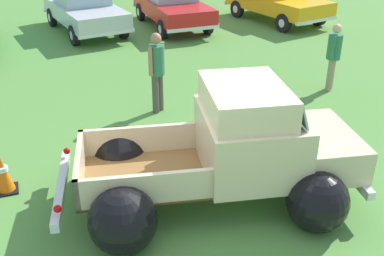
{
  "coord_description": "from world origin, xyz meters",
  "views": [
    {
      "loc": [
        -2.37,
        -5.65,
        4.36
      ],
      "look_at": [
        0.0,
        0.7,
        0.95
      ],
      "focal_mm": 42.97,
      "sensor_mm": 36.0,
      "label": 1
    }
  ],
  "objects_px": {
    "spectator_0": "(157,68)",
    "show_car_3": "(277,1)",
    "show_car_2": "(172,5)",
    "show_car_1": "(84,10)",
    "lane_cone_0": "(4,175)",
    "vintage_pickup_truck": "(232,156)",
    "spectator_1": "(334,53)"
  },
  "relations": [
    {
      "from": "spectator_1",
      "to": "lane_cone_0",
      "type": "height_order",
      "value": "spectator_1"
    },
    {
      "from": "show_car_1",
      "to": "spectator_0",
      "type": "distance_m",
      "value": 7.55
    },
    {
      "from": "show_car_2",
      "to": "vintage_pickup_truck",
      "type": "bearing_deg",
      "value": -13.96
    },
    {
      "from": "show_car_2",
      "to": "spectator_0",
      "type": "relative_size",
      "value": 2.48
    },
    {
      "from": "show_car_1",
      "to": "lane_cone_0",
      "type": "relative_size",
      "value": 7.52
    },
    {
      "from": "spectator_0",
      "to": "show_car_3",
      "type": "bearing_deg",
      "value": -82.84
    },
    {
      "from": "spectator_1",
      "to": "show_car_2",
      "type": "bearing_deg",
      "value": 149.66
    },
    {
      "from": "spectator_0",
      "to": "lane_cone_0",
      "type": "relative_size",
      "value": 2.87
    },
    {
      "from": "show_car_1",
      "to": "lane_cone_0",
      "type": "distance_m",
      "value": 10.11
    },
    {
      "from": "show_car_1",
      "to": "show_car_2",
      "type": "bearing_deg",
      "value": 73.77
    },
    {
      "from": "show_car_3",
      "to": "spectator_1",
      "type": "bearing_deg",
      "value": -30.85
    },
    {
      "from": "show_car_1",
      "to": "lane_cone_0",
      "type": "bearing_deg",
      "value": -25.25
    },
    {
      "from": "show_car_2",
      "to": "show_car_3",
      "type": "relative_size",
      "value": 0.98
    },
    {
      "from": "show_car_1",
      "to": "spectator_0",
      "type": "height_order",
      "value": "spectator_0"
    },
    {
      "from": "show_car_3",
      "to": "spectator_0",
      "type": "xyz_separation_m",
      "value": [
        -6.75,
        -6.53,
        0.26
      ]
    },
    {
      "from": "show_car_1",
      "to": "show_car_3",
      "type": "distance_m",
      "value": 7.27
    },
    {
      "from": "show_car_3",
      "to": "lane_cone_0",
      "type": "distance_m",
      "value": 13.28
    },
    {
      "from": "show_car_3",
      "to": "lane_cone_0",
      "type": "relative_size",
      "value": 7.27
    },
    {
      "from": "show_car_2",
      "to": "show_car_1",
      "type": "bearing_deg",
      "value": -97.81
    },
    {
      "from": "spectator_1",
      "to": "vintage_pickup_truck",
      "type": "bearing_deg",
      "value": -95.38
    },
    {
      "from": "show_car_3",
      "to": "spectator_0",
      "type": "height_order",
      "value": "spectator_0"
    },
    {
      "from": "vintage_pickup_truck",
      "to": "spectator_1",
      "type": "distance_m",
      "value": 5.43
    },
    {
      "from": "show_car_1",
      "to": "show_car_2",
      "type": "xyz_separation_m",
      "value": [
        3.14,
        -0.39,
        -0.0
      ]
    },
    {
      "from": "spectator_1",
      "to": "lane_cone_0",
      "type": "xyz_separation_m",
      "value": [
        -7.68,
        -1.91,
        -0.64
      ]
    },
    {
      "from": "spectator_1",
      "to": "show_car_1",
      "type": "bearing_deg",
      "value": 168.51
    },
    {
      "from": "show_car_2",
      "to": "spectator_0",
      "type": "height_order",
      "value": "spectator_0"
    },
    {
      "from": "spectator_0",
      "to": "lane_cone_0",
      "type": "bearing_deg",
      "value": 86.59
    },
    {
      "from": "spectator_0",
      "to": "lane_cone_0",
      "type": "distance_m",
      "value": 3.99
    },
    {
      "from": "vintage_pickup_truck",
      "to": "lane_cone_0",
      "type": "height_order",
      "value": "vintage_pickup_truck"
    },
    {
      "from": "show_car_2",
      "to": "spectator_0",
      "type": "distance_m",
      "value": 7.63
    },
    {
      "from": "show_car_2",
      "to": "lane_cone_0",
      "type": "bearing_deg",
      "value": -33.27
    },
    {
      "from": "show_car_3",
      "to": "spectator_1",
      "type": "height_order",
      "value": "spectator_1"
    }
  ]
}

